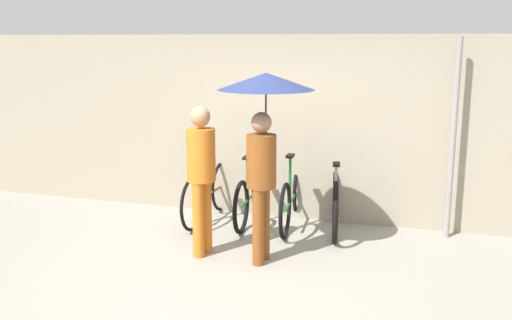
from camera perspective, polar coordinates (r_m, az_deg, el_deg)
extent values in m
plane|color=gray|center=(6.05, -3.10, -11.43)|extent=(30.00, 30.00, 0.00)
cube|color=gray|center=(7.72, 2.28, 3.27)|extent=(9.70, 0.12, 2.47)
torus|color=black|center=(8.15, -3.42, -2.59)|extent=(0.07, 0.71, 0.71)
torus|color=black|center=(7.31, -6.30, -4.35)|extent=(0.07, 0.71, 0.71)
cylinder|color=brown|center=(7.73, -4.78, -3.43)|extent=(0.08, 0.95, 0.04)
cylinder|color=brown|center=(7.52, -5.33, -1.93)|extent=(0.04, 0.04, 0.49)
cube|color=black|center=(7.46, -5.37, 0.01)|extent=(0.10, 0.20, 0.03)
cylinder|color=brown|center=(8.06, -3.46, -0.08)|extent=(0.04, 0.04, 0.73)
cylinder|color=brown|center=(8.00, -3.49, 2.48)|extent=(0.44, 0.05, 0.03)
torus|color=black|center=(8.09, 0.27, -2.78)|extent=(0.10, 0.68, 0.68)
torus|color=black|center=(7.17, -1.50, -4.74)|extent=(0.10, 0.68, 0.68)
cylinder|color=#19662D|center=(7.63, -0.56, -3.70)|extent=(0.10, 0.99, 0.04)
cylinder|color=#19662D|center=(7.40, -0.88, -1.97)|extent=(0.04, 0.04, 0.56)
cube|color=black|center=(7.33, -0.89, 0.25)|extent=(0.10, 0.21, 0.03)
cylinder|color=#19662D|center=(8.02, 0.27, -0.53)|extent=(0.04, 0.04, 0.65)
cylinder|color=#19662D|center=(7.95, 0.28, 1.76)|extent=(0.44, 0.06, 0.03)
torus|color=black|center=(8.01, 4.21, -2.90)|extent=(0.10, 0.70, 0.70)
torus|color=black|center=(6.99, 2.93, -5.12)|extent=(0.10, 0.70, 0.70)
cylinder|color=#19662D|center=(7.50, 3.62, -3.93)|extent=(0.12, 1.08, 0.04)
cylinder|color=#19662D|center=(7.24, 3.42, -2.03)|extent=(0.04, 0.04, 0.60)
cube|color=black|center=(7.17, 3.45, 0.42)|extent=(0.10, 0.21, 0.03)
cylinder|color=#19662D|center=(7.93, 4.25, -0.60)|extent=(0.04, 0.04, 0.66)
cylinder|color=#19662D|center=(7.87, 4.29, 1.73)|extent=(0.44, 0.06, 0.03)
torus|color=black|center=(7.88, 7.91, -3.03)|extent=(0.18, 0.75, 0.75)
torus|color=black|center=(6.91, 7.93, -5.18)|extent=(0.18, 0.75, 0.75)
cylinder|color=#A59E93|center=(7.40, 7.92, -4.03)|extent=(0.20, 1.01, 0.04)
cylinder|color=#A59E93|center=(7.16, 7.98, -2.50)|extent=(0.04, 0.04, 0.50)
cube|color=black|center=(7.10, 8.04, -0.42)|extent=(0.12, 0.21, 0.03)
cylinder|color=#A59E93|center=(7.80, 7.98, -0.64)|extent=(0.04, 0.04, 0.67)
cylinder|color=#A59E93|center=(7.74, 8.06, 1.79)|extent=(0.44, 0.10, 0.03)
cylinder|color=#C66B1E|center=(6.41, -5.79, -5.99)|extent=(0.13, 0.13, 0.86)
cylinder|color=#C66B1E|center=(6.56, -5.01, -5.56)|extent=(0.13, 0.13, 0.86)
cylinder|color=#C66B1E|center=(6.30, -5.53, 0.51)|extent=(0.32, 0.32, 0.59)
sphere|color=tan|center=(6.23, -5.61, 4.34)|extent=(0.22, 0.22, 0.22)
cylinder|color=brown|center=(6.16, 0.24, -6.76)|extent=(0.13, 0.13, 0.84)
cylinder|color=brown|center=(6.32, 0.80, -6.27)|extent=(0.13, 0.13, 0.84)
cylinder|color=brown|center=(6.06, 0.54, -0.13)|extent=(0.32, 0.32, 0.57)
sphere|color=#997051|center=(5.98, 0.55, 3.78)|extent=(0.22, 0.22, 0.22)
cylinder|color=#332D28|center=(6.12, 0.99, 3.69)|extent=(0.02, 0.02, 0.72)
cone|color=#19234C|center=(6.07, 1.00, 7.88)|extent=(1.04, 1.04, 0.18)
cylinder|color=gray|center=(7.22, 19.09, 1.89)|extent=(0.07, 0.07, 2.44)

